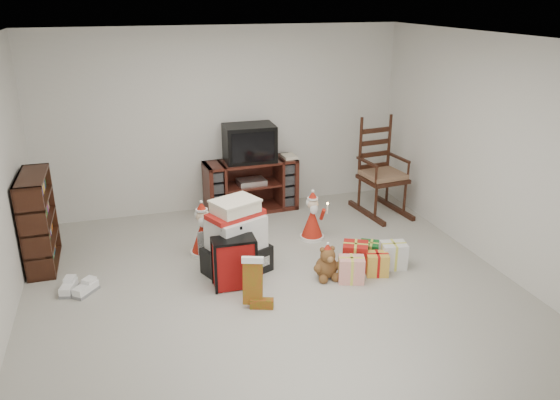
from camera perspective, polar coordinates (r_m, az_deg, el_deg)
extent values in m
cube|color=#B8B5A8|center=(5.72, -0.58, -9.46)|extent=(5.00, 5.00, 0.01)
cube|color=silver|center=(4.96, -0.69, 16.42)|extent=(5.00, 5.00, 0.01)
cube|color=white|center=(7.55, -5.98, 8.24)|extent=(5.00, 0.01, 2.50)
cube|color=white|center=(3.10, 12.65, -11.52)|extent=(5.00, 0.01, 2.50)
cube|color=white|center=(6.34, 21.70, 4.42)|extent=(0.01, 5.00, 2.50)
cube|color=#441A13|center=(7.62, -3.06, 1.49)|extent=(1.30, 0.53, 0.73)
cube|color=#B9B9BC|center=(7.57, -3.02, 1.91)|extent=(0.40, 0.30, 0.07)
cube|color=black|center=(6.58, -23.92, -2.00)|extent=(0.29, 0.87, 1.06)
cube|color=black|center=(7.61, 10.69, 2.19)|extent=(0.61, 0.59, 0.05)
cube|color=#987353|center=(7.59, 10.73, 2.64)|extent=(0.56, 0.54, 0.06)
cube|color=black|center=(7.68, 10.10, 5.97)|extent=(0.47, 0.12, 0.85)
cube|color=black|center=(7.76, 10.47, -1.07)|extent=(0.65, 0.97, 0.06)
cube|color=black|center=(6.03, -4.53, -6.20)|extent=(0.79, 0.70, 0.30)
cube|color=silver|center=(5.89, -4.62, -3.36)|extent=(0.67, 0.61, 0.36)
cube|color=#AC1813|center=(5.81, -4.67, -1.50)|extent=(0.67, 0.53, 0.05)
cube|color=beige|center=(5.77, -4.70, -0.72)|extent=(0.54, 0.49, 0.12)
cube|color=maroon|center=(5.68, -4.80, -6.56)|extent=(0.43, 0.23, 0.55)
cube|color=black|center=(5.62, -5.12, -2.95)|extent=(0.22, 0.04, 0.03)
ellipsoid|color=brown|center=(5.92, 4.86, -7.00)|extent=(0.25, 0.21, 0.26)
sphere|color=brown|center=(5.83, 5.02, -5.80)|extent=(0.16, 0.16, 0.16)
cone|color=#AF2112|center=(6.78, 3.38, -2.42)|extent=(0.29, 0.29, 0.42)
sphere|color=beige|center=(6.69, 3.43, -0.37)|extent=(0.14, 0.14, 0.14)
cone|color=#AF2112|center=(6.65, 3.45, 0.51)|extent=(0.12, 0.12, 0.10)
cylinder|color=silver|center=(6.65, 4.98, -0.91)|extent=(0.02, 0.02, 0.12)
cone|color=#AF2112|center=(6.44, -8.05, -3.84)|extent=(0.30, 0.30, 0.43)
sphere|color=beige|center=(6.33, -8.17, -1.61)|extent=(0.15, 0.15, 0.15)
cone|color=#AF2112|center=(6.29, -8.22, -0.65)|extent=(0.13, 0.13, 0.11)
cylinder|color=silver|center=(6.26, -6.55, -2.22)|extent=(0.02, 0.02, 0.13)
cube|color=white|center=(6.03, -21.30, -8.73)|extent=(0.19, 0.31, 0.10)
cube|color=white|center=(6.01, -19.55, -8.57)|extent=(0.28, 0.30, 0.10)
cube|color=#AC1813|center=(6.11, 8.17, -6.25)|extent=(0.24, 0.24, 0.24)
cube|color=#19642E|center=(6.37, 8.84, -5.10)|extent=(0.24, 0.24, 0.24)
cube|color=gold|center=(6.09, 10.74, -6.49)|extent=(0.24, 0.24, 0.24)
cube|color=white|center=(5.83, 9.09, -7.70)|extent=(0.24, 0.24, 0.24)
cube|color=silver|center=(6.32, 11.49, -5.50)|extent=(0.24, 0.24, 0.24)
cube|color=black|center=(7.46, -3.23, 5.98)|extent=(0.69, 0.49, 0.50)
cube|color=black|center=(7.23, -2.77, 5.51)|extent=(0.58, 0.03, 0.40)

